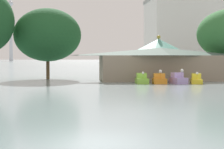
% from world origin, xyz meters
% --- Properties ---
extents(ground_plane, '(2000.00, 2000.00, 0.00)m').
position_xyz_m(ground_plane, '(0.00, 0.00, 0.00)').
color(ground_plane, gray).
extents(pedal_boat_lime, '(1.66, 3.09, 1.55)m').
position_xyz_m(pedal_boat_lime, '(8.19, 32.97, 0.52)').
color(pedal_boat_lime, '#8CCC3F').
rests_on(pedal_boat_lime, ground).
extents(pedal_boat_orange, '(1.94, 2.58, 1.79)m').
position_xyz_m(pedal_boat_orange, '(10.44, 32.66, 0.52)').
color(pedal_boat_orange, orange).
rests_on(pedal_boat_orange, ground).
extents(pedal_boat_lavender, '(1.88, 2.84, 1.91)m').
position_xyz_m(pedal_boat_lavender, '(12.75, 32.14, 0.58)').
color(pedal_boat_lavender, '#B299D8').
rests_on(pedal_boat_lavender, ground).
extents(pedal_boat_yellow, '(2.08, 3.23, 1.52)m').
position_xyz_m(pedal_boat_yellow, '(15.14, 32.11, 0.50)').
color(pedal_boat_yellow, yellow).
rests_on(pedal_boat_yellow, ground).
extents(boathouse, '(18.73, 7.29, 4.75)m').
position_xyz_m(boathouse, '(12.17, 38.90, 2.48)').
color(boathouse, gray).
rests_on(boathouse, ground).
extents(green_roof_pavilion, '(12.27, 12.27, 7.52)m').
position_xyz_m(green_roof_pavilion, '(15.49, 53.49, 3.82)').
color(green_roof_pavilion, brown).
rests_on(green_roof_pavilion, ground).
extents(shoreline_tree_mid, '(10.48, 10.48, 11.03)m').
position_xyz_m(shoreline_tree_mid, '(-4.33, 45.37, 6.88)').
color(shoreline_tree_mid, brown).
rests_on(shoreline_tree_mid, ground).
extents(background_building_block, '(23.82, 17.64, 20.93)m').
position_xyz_m(background_building_block, '(34.23, 92.76, 10.49)').
color(background_building_block, silver).
rests_on(background_building_block, ground).
extents(distant_broadcast_tower, '(5.71, 5.71, 138.40)m').
position_xyz_m(distant_broadcast_tower, '(-63.85, 414.06, 58.41)').
color(distant_broadcast_tower, silver).
rests_on(distant_broadcast_tower, ground).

